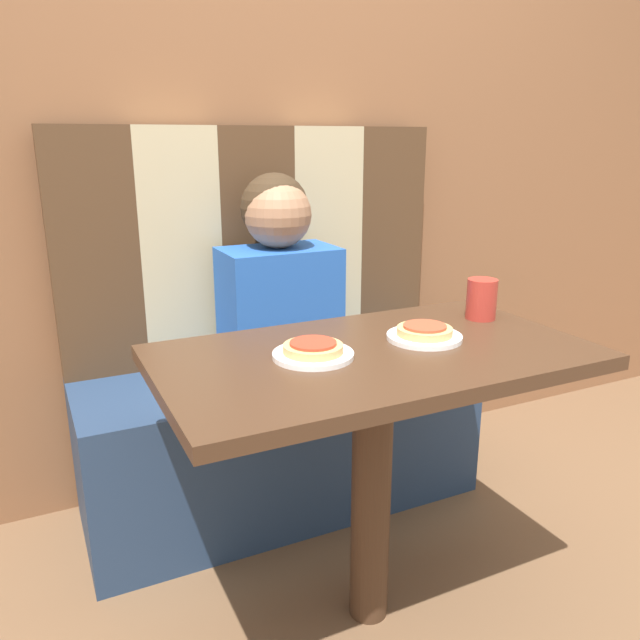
# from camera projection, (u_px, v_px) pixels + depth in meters

# --- Properties ---
(ground_plane) EXTENTS (12.00, 12.00, 0.00)m
(ground_plane) POSITION_uv_depth(u_px,v_px,m) (368.00, 611.00, 1.66)
(ground_plane) COLOR brown
(wall_back) EXTENTS (7.00, 0.05, 2.60)m
(wall_back) POSITION_uv_depth(u_px,v_px,m) (243.00, 111.00, 2.06)
(wall_back) COLOR brown
(wall_back) RESTS_ON ground_plane
(booth_seat) EXTENTS (1.30, 0.48, 0.49)m
(booth_seat) POSITION_uv_depth(u_px,v_px,m) (282.00, 436.00, 2.10)
(booth_seat) COLOR navy
(booth_seat) RESTS_ON ground_plane
(booth_backrest) EXTENTS (1.30, 0.07, 0.76)m
(booth_backrest) POSITION_uv_depth(u_px,v_px,m) (256.00, 244.00, 2.10)
(booth_backrest) COLOR #4C331E
(booth_backrest) RESTS_ON booth_seat
(dining_table) EXTENTS (1.01, 0.57, 0.74)m
(dining_table) POSITION_uv_depth(u_px,v_px,m) (374.00, 395.00, 1.49)
(dining_table) COLOR #422B1C
(dining_table) RESTS_ON ground_plane
(person) EXTENTS (0.36, 0.24, 0.62)m
(person) POSITION_uv_depth(u_px,v_px,m) (278.00, 274.00, 1.95)
(person) COLOR #2356B2
(person) RESTS_ON booth_seat
(plate_left) EXTENTS (0.19, 0.19, 0.01)m
(plate_left) POSITION_uv_depth(u_px,v_px,m) (313.00, 355.00, 1.41)
(plate_left) COLOR white
(plate_left) RESTS_ON dining_table
(plate_right) EXTENTS (0.19, 0.19, 0.01)m
(plate_right) POSITION_uv_depth(u_px,v_px,m) (424.00, 337.00, 1.53)
(plate_right) COLOR white
(plate_right) RESTS_ON dining_table
(pizza_left) EXTENTS (0.14, 0.14, 0.03)m
(pizza_left) POSITION_uv_depth(u_px,v_px,m) (313.00, 348.00, 1.40)
(pizza_left) COLOR tan
(pizza_left) RESTS_ON plate_left
(pizza_right) EXTENTS (0.14, 0.14, 0.03)m
(pizza_right) POSITION_uv_depth(u_px,v_px,m) (425.00, 330.00, 1.53)
(pizza_right) COLOR tan
(pizza_right) RESTS_ON plate_right
(drinking_cup) EXTENTS (0.08, 0.08, 0.11)m
(drinking_cup) POSITION_uv_depth(u_px,v_px,m) (482.00, 299.00, 1.70)
(drinking_cup) COLOR #B23328
(drinking_cup) RESTS_ON dining_table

